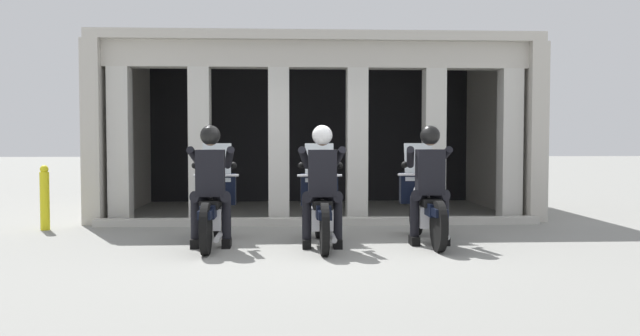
% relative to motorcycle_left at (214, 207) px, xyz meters
% --- Properties ---
extents(ground_plane, '(80.00, 80.00, 0.00)m').
position_rel_motorcycle_left_xyz_m(ground_plane, '(1.43, 2.84, -0.50)').
color(ground_plane, gray).
extents(station_building, '(7.75, 4.24, 3.20)m').
position_rel_motorcycle_left_xyz_m(station_building, '(1.51, 4.32, 1.46)').
color(station_building, black).
rests_on(station_building, ground).
extents(kerb_strip, '(7.25, 0.24, 0.12)m').
position_rel_motorcycle_left_xyz_m(kerb_strip, '(1.51, 1.81, -0.44)').
color(kerb_strip, '#B7B5AD').
rests_on(kerb_strip, ground).
extents(motorcycle_left, '(0.62, 2.04, 1.35)m').
position_rel_motorcycle_left_xyz_m(motorcycle_left, '(0.00, 0.00, 0.00)').
color(motorcycle_left, black).
rests_on(motorcycle_left, ground).
extents(police_officer_left, '(0.63, 0.61, 1.58)m').
position_rel_motorcycle_left_xyz_m(police_officer_left, '(-0.00, -0.28, 0.44)').
color(police_officer_left, black).
rests_on(police_officer_left, ground).
extents(motorcycle_center, '(0.62, 2.04, 1.35)m').
position_rel_motorcycle_left_xyz_m(motorcycle_center, '(1.44, -0.11, 0.00)').
color(motorcycle_center, black).
rests_on(motorcycle_center, ground).
extents(police_officer_center, '(0.63, 0.61, 1.58)m').
position_rel_motorcycle_left_xyz_m(police_officer_center, '(1.43, -0.39, 0.44)').
color(police_officer_center, black).
rests_on(police_officer_center, ground).
extents(motorcycle_right, '(0.62, 2.04, 1.35)m').
position_rel_motorcycle_left_xyz_m(motorcycle_right, '(2.87, 0.07, 0.00)').
color(motorcycle_right, black).
rests_on(motorcycle_right, ground).
extents(police_officer_right, '(0.63, 0.61, 1.58)m').
position_rel_motorcycle_left_xyz_m(police_officer_right, '(2.87, -0.21, 0.44)').
color(police_officer_right, black).
rests_on(police_officer_right, ground).
extents(bollard_kerbside, '(0.14, 0.14, 1.01)m').
position_rel_motorcycle_left_xyz_m(bollard_kerbside, '(-2.75, 1.45, -0.00)').
color(bollard_kerbside, yellow).
rests_on(bollard_kerbside, ground).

